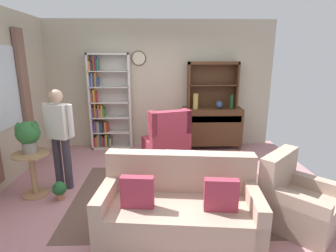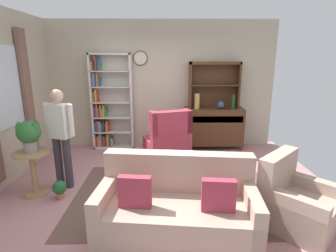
{
  "view_description": "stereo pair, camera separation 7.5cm",
  "coord_description": "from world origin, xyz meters",
  "px_view_note": "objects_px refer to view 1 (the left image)",
  "views": [
    {
      "loc": [
        -0.03,
        -3.93,
        2.03
      ],
      "look_at": [
        0.1,
        0.2,
        0.95
      ],
      "focal_mm": 28.6,
      "sensor_mm": 36.0,
      "label": 1
    },
    {
      "loc": [
        0.04,
        -3.93,
        2.03
      ],
      "look_at": [
        0.1,
        0.2,
        0.95
      ],
      "focal_mm": 28.6,
      "sensor_mm": 36.0,
      "label": 2
    }
  ],
  "objects_px": {
    "person_reading": "(60,132)",
    "couch_floral": "(179,208)",
    "potted_plant_small": "(59,189)",
    "bookshelf": "(107,105)",
    "vase_tall": "(196,101)",
    "book_stack": "(188,170)",
    "coffee_table": "(193,177)",
    "sideboard_hutch": "(213,78)",
    "potted_plant_large": "(28,134)",
    "armchair_floral": "(296,203)",
    "plant_stand": "(33,169)",
    "wingback_chair": "(167,142)",
    "sideboard": "(212,126)",
    "vase_round": "(219,105)",
    "bottle_wine": "(231,102)"
  },
  "relations": [
    {
      "from": "person_reading",
      "to": "couch_floral",
      "type": "bearing_deg",
      "value": -34.56
    },
    {
      "from": "couch_floral",
      "to": "potted_plant_small",
      "type": "bearing_deg",
      "value": 154.52
    },
    {
      "from": "bookshelf",
      "to": "potted_plant_small",
      "type": "height_order",
      "value": "bookshelf"
    },
    {
      "from": "bookshelf",
      "to": "vase_tall",
      "type": "relative_size",
      "value": 6.25
    },
    {
      "from": "book_stack",
      "to": "couch_floral",
      "type": "bearing_deg",
      "value": -103.41
    },
    {
      "from": "vase_tall",
      "to": "coffee_table",
      "type": "bearing_deg",
      "value": -98.1
    },
    {
      "from": "bookshelf",
      "to": "coffee_table",
      "type": "xyz_separation_m",
      "value": [
        1.62,
        -2.36,
        -0.63
      ]
    },
    {
      "from": "sideboard_hutch",
      "to": "coffee_table",
      "type": "distance_m",
      "value": 2.76
    },
    {
      "from": "sideboard_hutch",
      "to": "potted_plant_small",
      "type": "height_order",
      "value": "sideboard_hutch"
    },
    {
      "from": "potted_plant_large",
      "to": "potted_plant_small",
      "type": "relative_size",
      "value": 1.69
    },
    {
      "from": "sideboard_hutch",
      "to": "person_reading",
      "type": "bearing_deg",
      "value": -144.37
    },
    {
      "from": "armchair_floral",
      "to": "plant_stand",
      "type": "relative_size",
      "value": 1.61
    },
    {
      "from": "sideboard_hutch",
      "to": "couch_floral",
      "type": "height_order",
      "value": "sideboard_hutch"
    },
    {
      "from": "couch_floral",
      "to": "wingback_chair",
      "type": "bearing_deg",
      "value": 91.96
    },
    {
      "from": "plant_stand",
      "to": "person_reading",
      "type": "bearing_deg",
      "value": 35.32
    },
    {
      "from": "bookshelf",
      "to": "book_stack",
      "type": "xyz_separation_m",
      "value": [
        1.54,
        -2.38,
        -0.53
      ]
    },
    {
      "from": "bookshelf",
      "to": "sideboard",
      "type": "xyz_separation_m",
      "value": [
        2.33,
        -0.08,
        -0.48
      ]
    },
    {
      "from": "couch_floral",
      "to": "wingback_chair",
      "type": "distance_m",
      "value": 2.27
    },
    {
      "from": "book_stack",
      "to": "vase_tall",
      "type": "bearing_deg",
      "value": 79.96
    },
    {
      "from": "sideboard",
      "to": "coffee_table",
      "type": "relative_size",
      "value": 1.63
    },
    {
      "from": "sideboard",
      "to": "plant_stand",
      "type": "height_order",
      "value": "sideboard"
    },
    {
      "from": "armchair_floral",
      "to": "vase_round",
      "type": "bearing_deg",
      "value": 97.31
    },
    {
      "from": "bottle_wine",
      "to": "potted_plant_large",
      "type": "height_order",
      "value": "bottle_wine"
    },
    {
      "from": "wingback_chair",
      "to": "bottle_wine",
      "type": "bearing_deg",
      "value": 25.2
    },
    {
      "from": "bookshelf",
      "to": "plant_stand",
      "type": "xyz_separation_m",
      "value": [
        -0.73,
        -2.16,
        -0.57
      ]
    },
    {
      "from": "plant_stand",
      "to": "potted_plant_large",
      "type": "height_order",
      "value": "potted_plant_large"
    },
    {
      "from": "couch_floral",
      "to": "sideboard",
      "type": "bearing_deg",
      "value": 72.46
    },
    {
      "from": "armchair_floral",
      "to": "book_stack",
      "type": "height_order",
      "value": "armchair_floral"
    },
    {
      "from": "person_reading",
      "to": "coffee_table",
      "type": "bearing_deg",
      "value": -12.66
    },
    {
      "from": "potted_plant_small",
      "to": "person_reading",
      "type": "xyz_separation_m",
      "value": [
        -0.06,
        0.4,
        0.75
      ]
    },
    {
      "from": "vase_round",
      "to": "book_stack",
      "type": "relative_size",
      "value": 1.01
    },
    {
      "from": "bottle_wine",
      "to": "plant_stand",
      "type": "distance_m",
      "value": 4.03
    },
    {
      "from": "potted_plant_large",
      "to": "potted_plant_small",
      "type": "bearing_deg",
      "value": -21.98
    },
    {
      "from": "potted_plant_large",
      "to": "book_stack",
      "type": "height_order",
      "value": "potted_plant_large"
    },
    {
      "from": "armchair_floral",
      "to": "sideboard",
      "type": "bearing_deg",
      "value": 99.65
    },
    {
      "from": "couch_floral",
      "to": "bottle_wine",
      "type": "bearing_deg",
      "value": 65.36
    },
    {
      "from": "potted_plant_large",
      "to": "potted_plant_small",
      "type": "height_order",
      "value": "potted_plant_large"
    },
    {
      "from": "vase_round",
      "to": "couch_floral",
      "type": "bearing_deg",
      "value": -110.16
    },
    {
      "from": "potted_plant_large",
      "to": "book_stack",
      "type": "distance_m",
      "value": 2.34
    },
    {
      "from": "book_stack",
      "to": "bookshelf",
      "type": "bearing_deg",
      "value": 123.03
    },
    {
      "from": "potted_plant_small",
      "to": "book_stack",
      "type": "bearing_deg",
      "value": -2.07
    },
    {
      "from": "bookshelf",
      "to": "vase_tall",
      "type": "xyz_separation_m",
      "value": [
        1.94,
        -0.16,
        0.1
      ]
    },
    {
      "from": "potted_plant_large",
      "to": "coffee_table",
      "type": "bearing_deg",
      "value": -5.35
    },
    {
      "from": "vase_round",
      "to": "bottle_wine",
      "type": "xyz_separation_m",
      "value": [
        0.26,
        -0.02,
        0.07
      ]
    },
    {
      "from": "wingback_chair",
      "to": "plant_stand",
      "type": "height_order",
      "value": "wingback_chair"
    },
    {
      "from": "sideboard",
      "to": "bottle_wine",
      "type": "distance_m",
      "value": 0.69
    },
    {
      "from": "vase_tall",
      "to": "armchair_floral",
      "type": "bearing_deg",
      "value": -72.64
    },
    {
      "from": "bottle_wine",
      "to": "potted_plant_large",
      "type": "distance_m",
      "value": 3.97
    },
    {
      "from": "person_reading",
      "to": "potted_plant_small",
      "type": "bearing_deg",
      "value": -80.96
    },
    {
      "from": "plant_stand",
      "to": "potted_plant_large",
      "type": "relative_size",
      "value": 1.45
    }
  ]
}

